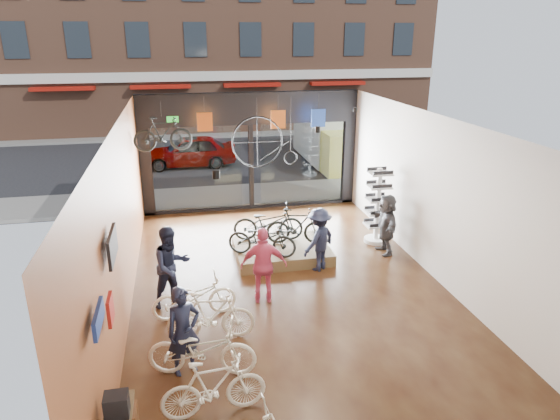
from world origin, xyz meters
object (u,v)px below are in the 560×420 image
object	(u,v)px
street_car	(189,151)
display_platform	(282,251)
floor_bike_2	(202,349)
hung_bike	(163,134)
floor_bike_4	(194,297)
display_bike_left	(262,239)
floor_bike_3	(211,316)
customer_3	(319,240)
customer_5	(386,224)
box_truck	(335,136)
display_bike_right	(268,223)
display_bike_mid	(297,226)
customer_2	(264,265)
floor_bike_1	(214,387)
customer_1	(172,266)
penny_farthing	(268,143)
sunglasses_rack	(378,206)
customer_0	(184,331)

from	to	relation	value
street_car	display_platform	xyz separation A→B (m)	(2.02, -10.04, -0.53)
floor_bike_2	hung_bike	xyz separation A→B (m)	(-0.56, 6.62, 2.44)
floor_bike_4	display_bike_left	xyz separation A→B (m)	(1.75, 2.03, 0.30)
floor_bike_3	customer_3	world-z (taller)	customer_3
floor_bike_2	customer_3	bearing A→B (deg)	-27.82
display_platform	customer_5	xyz separation A→B (m)	(2.73, -0.29, 0.66)
box_truck	display_bike_right	size ratio (longest dim) A/B	3.58
customer_3	display_bike_left	bearing A→B (deg)	-55.18
box_truck	floor_bike_2	size ratio (longest dim) A/B	3.57
box_truck	customer_3	world-z (taller)	box_truck
display_bike_mid	customer_2	world-z (taller)	customer_2
display_bike_mid	floor_bike_3	bearing A→B (deg)	156.73
display_platform	display_bike_left	size ratio (longest dim) A/B	1.39
floor_bike_1	display_platform	xyz separation A→B (m)	(2.19, 5.39, -0.34)
hung_bike	floor_bike_3	bearing A→B (deg)	-174.87
floor_bike_1	customer_1	bearing A→B (deg)	4.59
box_truck	display_bike_left	size ratio (longest dim) A/B	3.82
floor_bike_4	penny_farthing	distance (m)	5.89
customer_5	floor_bike_4	bearing A→B (deg)	-65.58
display_bike_left	display_platform	bearing A→B (deg)	-28.05
floor_bike_2	display_bike_left	bearing A→B (deg)	-10.16
display_bike_right	box_truck	bearing A→B (deg)	-18.44
customer_1	customer_3	xyz separation A→B (m)	(3.51, 0.98, -0.09)
floor_bike_1	floor_bike_4	world-z (taller)	floor_bike_1
floor_bike_2	display_platform	distance (m)	4.96
sunglasses_rack	display_bike_right	bearing A→B (deg)	159.18
customer_1	penny_farthing	bearing A→B (deg)	27.72
street_car	customer_1	world-z (taller)	customer_1
floor_bike_3	customer_0	bearing A→B (deg)	156.65
customer_2	display_bike_mid	bearing A→B (deg)	-112.21
customer_3	street_car	bearing A→B (deg)	-112.79
floor_bike_3	display_bike_right	bearing A→B (deg)	-19.04
customer_3	penny_farthing	world-z (taller)	penny_farthing
hung_bike	display_platform	bearing A→B (deg)	-130.90
street_car	floor_bike_2	xyz separation A→B (m)	(-0.28, -14.42, -0.20)
street_car	floor_bike_3	bearing A→B (deg)	-0.25
display_bike_left	display_bike_mid	size ratio (longest dim) A/B	1.07
display_bike_right	street_car	bearing A→B (deg)	20.00
box_truck	customer_5	world-z (taller)	box_truck
street_car	box_truck	distance (m)	6.41
floor_bike_3	display_bike_right	size ratio (longest dim) A/B	0.90
sunglasses_rack	customer_5	bearing A→B (deg)	-113.46
customer_1	sunglasses_rack	world-z (taller)	sunglasses_rack
floor_bike_4	floor_bike_3	bearing A→B (deg)	-168.46
floor_bike_4	display_platform	distance (m)	3.44
floor_bike_3	display_platform	world-z (taller)	floor_bike_3
street_car	display_bike_mid	distance (m)	10.24
customer_0	display_bike_mid	bearing A→B (deg)	34.83
customer_3	floor_bike_1	bearing A→B (deg)	20.01
display_bike_left	hung_bike	size ratio (longest dim) A/B	1.09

